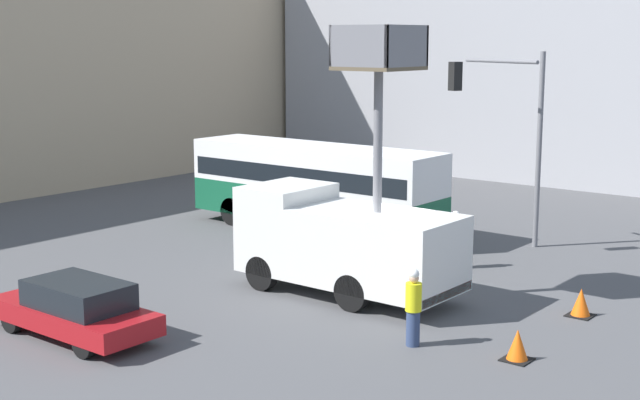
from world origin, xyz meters
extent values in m
plane|color=#4C4C4F|center=(0.00, 0.00, 0.00)|extent=(120.00, 120.00, 0.00)
cube|color=#9E9EA3|center=(25.19, 6.78, 6.36)|extent=(10.00, 28.00, 12.72)
cube|color=silver|center=(-0.39, 3.01, 1.67)|extent=(2.51, 1.91, 2.44)
cube|color=silver|center=(-0.39, -0.18, 1.46)|extent=(2.51, 4.47, 2.02)
cube|color=red|center=(-0.39, -2.36, 0.60)|extent=(2.46, 0.10, 0.24)
cylinder|color=black|center=(-1.50, 3.01, 0.50)|extent=(0.30, 0.99, 0.99)
cylinder|color=black|center=(0.72, 3.01, 0.50)|extent=(0.30, 0.99, 0.99)
cylinder|color=black|center=(-1.50, -0.18, 0.50)|extent=(0.30, 0.99, 0.99)
cylinder|color=black|center=(0.72, -0.18, 0.50)|extent=(0.30, 0.99, 0.99)
cylinder|color=slate|center=(-0.39, -0.18, 4.35)|extent=(0.24, 0.24, 3.78)
cube|color=brown|center=(-0.39, -0.18, 6.29)|extent=(1.92, 1.80, 0.10)
cube|color=slate|center=(-1.31, -0.18, 6.87)|extent=(0.08, 1.80, 1.05)
cube|color=slate|center=(0.53, -0.18, 6.87)|extent=(0.08, 1.80, 1.05)
cube|color=slate|center=(-0.39, 0.68, 6.87)|extent=(1.92, 0.08, 1.05)
cube|color=slate|center=(-0.39, -1.04, 6.87)|extent=(1.92, 0.08, 1.05)
cube|color=#145638|center=(5.55, 6.77, 1.07)|extent=(2.50, 10.11, 1.23)
cube|color=silver|center=(5.55, 6.77, 2.44)|extent=(2.50, 10.11, 1.51)
cube|color=black|center=(5.55, 6.77, 2.22)|extent=(2.52, 9.70, 0.66)
cylinder|color=black|center=(4.45, 9.91, 0.54)|extent=(0.30, 1.07, 1.07)
cylinder|color=black|center=(6.65, 9.91, 0.54)|extent=(0.30, 1.07, 1.07)
cylinder|color=black|center=(4.45, 3.64, 0.54)|extent=(0.30, 1.07, 1.07)
cylinder|color=black|center=(6.65, 3.64, 0.54)|extent=(0.30, 1.07, 1.07)
cylinder|color=slate|center=(8.31, -0.74, 3.32)|extent=(0.18, 0.18, 6.64)
cylinder|color=slate|center=(6.69, -0.02, 6.34)|extent=(1.54, 3.30, 0.13)
cube|color=black|center=(5.06, 0.69, 5.89)|extent=(0.42, 0.42, 0.90)
sphere|color=red|center=(5.06, 0.69, 6.14)|extent=(0.20, 0.20, 0.20)
cylinder|color=navy|center=(-2.78, -2.89, 0.42)|extent=(0.32, 0.32, 0.84)
cylinder|color=yellow|center=(-2.78, -2.89, 1.17)|extent=(0.38, 0.38, 0.67)
sphere|color=tan|center=(-2.78, -2.89, 1.62)|extent=(0.23, 0.23, 0.23)
sphere|color=white|center=(-2.78, -2.89, 1.72)|extent=(0.24, 0.24, 0.24)
cylinder|color=navy|center=(4.02, -0.06, 0.42)|extent=(0.32, 0.32, 0.83)
cylinder|color=yellow|center=(4.02, -0.06, 1.16)|extent=(0.38, 0.38, 0.66)
sphere|color=tan|center=(4.02, -0.06, 1.61)|extent=(0.23, 0.23, 0.23)
sphere|color=white|center=(4.02, -0.06, 1.71)|extent=(0.24, 0.24, 0.24)
cube|color=black|center=(-2.15, -5.23, 0.01)|extent=(0.62, 0.62, 0.03)
cone|color=#F25B0F|center=(-2.15, -5.23, 0.36)|extent=(0.50, 0.50, 0.71)
cube|color=black|center=(1.82, -5.06, 0.01)|extent=(0.64, 0.64, 0.03)
cone|color=#F25B0F|center=(1.82, -5.06, 0.37)|extent=(0.51, 0.51, 0.73)
cube|color=maroon|center=(-7.29, 3.84, 0.52)|extent=(1.79, 4.58, 0.49)
cube|color=black|center=(-7.29, 3.61, 1.08)|extent=(1.57, 2.52, 0.63)
cylinder|color=black|center=(-8.06, 5.26, 0.32)|extent=(0.22, 0.64, 0.64)
cylinder|color=black|center=(-6.51, 5.26, 0.32)|extent=(0.22, 0.64, 0.64)
cylinder|color=black|center=(-8.06, 2.42, 0.32)|extent=(0.22, 0.64, 0.64)
cylinder|color=black|center=(-6.51, 2.42, 0.32)|extent=(0.22, 0.64, 0.64)
camera|label=1|loc=(-19.62, -13.56, 7.06)|focal=50.00mm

